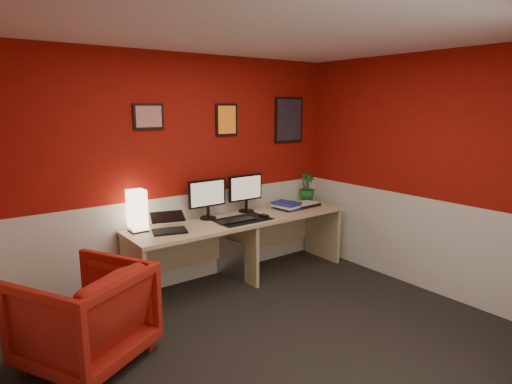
{
  "coord_description": "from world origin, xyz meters",
  "views": [
    {
      "loc": [
        -2.11,
        -2.43,
        1.96
      ],
      "look_at": [
        0.6,
        1.21,
        1.05
      ],
      "focal_mm": 30.4,
      "sensor_mm": 36.0,
      "label": 1
    }
  ],
  "objects_px": {
    "potted_plant": "(307,187)",
    "armchair": "(84,315)",
    "monitor_left": "(208,193)",
    "zen_tray": "(304,205)",
    "pc_tower": "(236,257)",
    "shoji_lamp": "(137,212)",
    "laptop": "(169,221)",
    "monitor_right": "(246,187)",
    "desk": "(242,249)"
  },
  "relations": [
    {
      "from": "potted_plant",
      "to": "armchair",
      "type": "distance_m",
      "value": 3.22
    },
    {
      "from": "monitor_left",
      "to": "zen_tray",
      "type": "height_order",
      "value": "monitor_left"
    },
    {
      "from": "pc_tower",
      "to": "zen_tray",
      "type": "bearing_deg",
      "value": -21.84
    },
    {
      "from": "shoji_lamp",
      "to": "zen_tray",
      "type": "distance_m",
      "value": 2.1
    },
    {
      "from": "laptop",
      "to": "monitor_right",
      "type": "distance_m",
      "value": 1.13
    },
    {
      "from": "zen_tray",
      "to": "desk",
      "type": "bearing_deg",
      "value": -179.46
    },
    {
      "from": "desk",
      "to": "armchair",
      "type": "height_order",
      "value": "armchair"
    },
    {
      "from": "monitor_right",
      "to": "potted_plant",
      "type": "bearing_deg",
      "value": 0.22
    },
    {
      "from": "monitor_right",
      "to": "armchair",
      "type": "relative_size",
      "value": 0.69
    },
    {
      "from": "potted_plant",
      "to": "pc_tower",
      "type": "distance_m",
      "value": 1.36
    },
    {
      "from": "shoji_lamp",
      "to": "monitor_right",
      "type": "height_order",
      "value": "monitor_right"
    },
    {
      "from": "laptop",
      "to": "zen_tray",
      "type": "distance_m",
      "value": 1.85
    },
    {
      "from": "zen_tray",
      "to": "armchair",
      "type": "height_order",
      "value": "armchair"
    },
    {
      "from": "armchair",
      "to": "shoji_lamp",
      "type": "bearing_deg",
      "value": -162.62
    },
    {
      "from": "laptop",
      "to": "pc_tower",
      "type": "height_order",
      "value": "laptop"
    },
    {
      "from": "zen_tray",
      "to": "potted_plant",
      "type": "distance_m",
      "value": 0.35
    },
    {
      "from": "potted_plant",
      "to": "monitor_left",
      "type": "bearing_deg",
      "value": -179.18
    },
    {
      "from": "desk",
      "to": "pc_tower",
      "type": "relative_size",
      "value": 5.78
    },
    {
      "from": "potted_plant",
      "to": "monitor_right",
      "type": "bearing_deg",
      "value": -179.78
    },
    {
      "from": "laptop",
      "to": "desk",
      "type": "bearing_deg",
      "value": 18.42
    },
    {
      "from": "zen_tray",
      "to": "monitor_right",
      "type": "bearing_deg",
      "value": 165.23
    },
    {
      "from": "potted_plant",
      "to": "armchair",
      "type": "bearing_deg",
      "value": -165.19
    },
    {
      "from": "potted_plant",
      "to": "shoji_lamp",
      "type": "bearing_deg",
      "value": -179.3
    },
    {
      "from": "shoji_lamp",
      "to": "armchair",
      "type": "bearing_deg",
      "value": -134.14
    },
    {
      "from": "potted_plant",
      "to": "armchair",
      "type": "height_order",
      "value": "potted_plant"
    },
    {
      "from": "monitor_left",
      "to": "armchair",
      "type": "relative_size",
      "value": 0.69
    },
    {
      "from": "desk",
      "to": "shoji_lamp",
      "type": "height_order",
      "value": "shoji_lamp"
    },
    {
      "from": "shoji_lamp",
      "to": "zen_tray",
      "type": "xyz_separation_m",
      "value": [
        2.08,
        -0.17,
        -0.18
      ]
    },
    {
      "from": "monitor_right",
      "to": "desk",
      "type": "bearing_deg",
      "value": -134.86
    },
    {
      "from": "shoji_lamp",
      "to": "desk",
      "type": "bearing_deg",
      "value": -9.13
    },
    {
      "from": "desk",
      "to": "zen_tray",
      "type": "bearing_deg",
      "value": 0.54
    },
    {
      "from": "monitor_right",
      "to": "armchair",
      "type": "xyz_separation_m",
      "value": [
        -2.1,
        -0.81,
        -0.64
      ]
    },
    {
      "from": "desk",
      "to": "armchair",
      "type": "bearing_deg",
      "value": -162.33
    },
    {
      "from": "desk",
      "to": "pc_tower",
      "type": "distance_m",
      "value": 0.21
    },
    {
      "from": "laptop",
      "to": "zen_tray",
      "type": "bearing_deg",
      "value": 17.88
    },
    {
      "from": "monitor_left",
      "to": "monitor_right",
      "type": "bearing_deg",
      "value": 1.94
    },
    {
      "from": "monitor_left",
      "to": "pc_tower",
      "type": "bearing_deg",
      "value": -5.87
    },
    {
      "from": "potted_plant",
      "to": "armchair",
      "type": "xyz_separation_m",
      "value": [
        -3.07,
        -0.81,
        -0.53
      ]
    },
    {
      "from": "potted_plant",
      "to": "zen_tray",
      "type": "bearing_deg",
      "value": -138.46
    },
    {
      "from": "zen_tray",
      "to": "armchair",
      "type": "xyz_separation_m",
      "value": [
        -2.85,
        -0.61,
        -0.36
      ]
    },
    {
      "from": "monitor_left",
      "to": "armchair",
      "type": "bearing_deg",
      "value": -153.24
    },
    {
      "from": "zen_tray",
      "to": "armchair",
      "type": "distance_m",
      "value": 2.93
    },
    {
      "from": "desk",
      "to": "zen_tray",
      "type": "height_order",
      "value": "zen_tray"
    },
    {
      "from": "desk",
      "to": "potted_plant",
      "type": "bearing_deg",
      "value": 10.09
    },
    {
      "from": "zen_tray",
      "to": "pc_tower",
      "type": "bearing_deg",
      "value": 171.25
    },
    {
      "from": "desk",
      "to": "laptop",
      "type": "distance_m",
      "value": 1.01
    },
    {
      "from": "monitor_right",
      "to": "shoji_lamp",
      "type": "bearing_deg",
      "value": -178.94
    },
    {
      "from": "zen_tray",
      "to": "shoji_lamp",
      "type": "bearing_deg",
      "value": 175.27
    },
    {
      "from": "monitor_left",
      "to": "pc_tower",
      "type": "relative_size",
      "value": 1.29
    },
    {
      "from": "monitor_left",
      "to": "pc_tower",
      "type": "xyz_separation_m",
      "value": [
        0.34,
        -0.03,
        -0.8
      ]
    }
  ]
}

